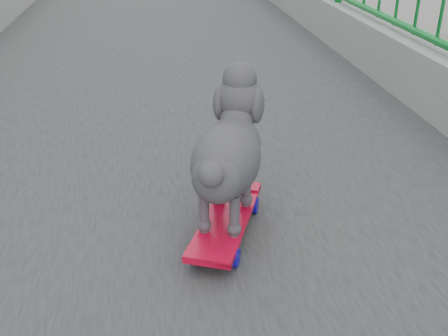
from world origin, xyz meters
TOP-DOWN VIEW (x-y plane):
  - skateboard at (0.16, 1.43)m, footprint 0.31×0.51m
  - poodle at (0.17, 1.45)m, footprint 0.32×0.48m

SIDE VIEW (x-z plane):
  - skateboard at x=0.16m, z-range 7.02..7.08m
  - poodle at x=0.17m, z-range 7.08..7.50m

